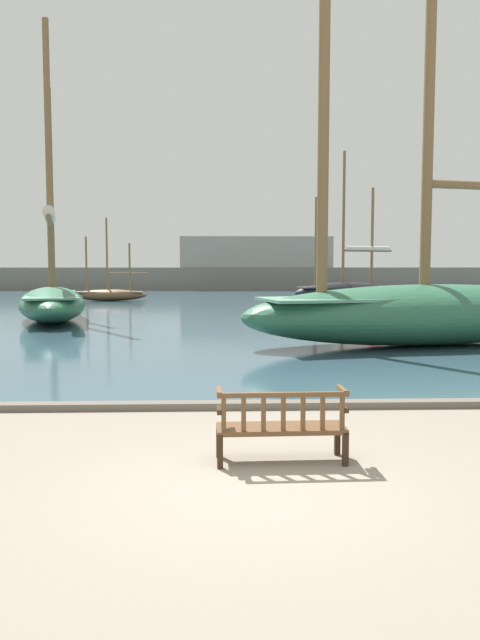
{
  "coord_description": "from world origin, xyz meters",
  "views": [
    {
      "loc": [
        -0.4,
        -6.67,
        2.43
      ],
      "look_at": [
        0.19,
        10.0,
        1.0
      ],
      "focal_mm": 35.0,
      "sensor_mm": 36.0,
      "label": 1
    }
  ],
  "objects_px": {
    "sailboat_outer_starboard": "(109,294)",
    "channel_buoy": "(374,323)",
    "park_bench": "(281,425)",
    "sailboat_mid_port": "(52,297)",
    "sailboat_distant_harbor": "(345,290)",
    "sailboat_outer_port": "(433,301)"
  },
  "relations": [
    {
      "from": "sailboat_outer_starboard",
      "to": "channel_buoy",
      "type": "bearing_deg",
      "value": -57.65
    },
    {
      "from": "sailboat_outer_starboard",
      "to": "channel_buoy",
      "type": "distance_m",
      "value": 24.6
    },
    {
      "from": "park_bench",
      "to": "sailboat_outer_starboard",
      "type": "height_order",
      "value": "sailboat_outer_starboard"
    },
    {
      "from": "sailboat_mid_port",
      "to": "channel_buoy",
      "type": "distance_m",
      "value": 13.84
    },
    {
      "from": "sailboat_outer_starboard",
      "to": "sailboat_distant_harbor",
      "type": "bearing_deg",
      "value": -13.25
    },
    {
      "from": "sailboat_distant_harbor",
      "to": "park_bench",
      "type": "bearing_deg",
      "value": -102.95
    },
    {
      "from": "sailboat_distant_harbor",
      "to": "sailboat_outer_starboard",
      "type": "bearing_deg",
      "value": 166.75
    },
    {
      "from": "sailboat_outer_port",
      "to": "channel_buoy",
      "type": "distance_m",
      "value": 4.13
    },
    {
      "from": "sailboat_outer_starboard",
      "to": "sailboat_mid_port",
      "type": "height_order",
      "value": "sailboat_mid_port"
    },
    {
      "from": "sailboat_distant_harbor",
      "to": "sailboat_outer_port",
      "type": "relative_size",
      "value": 0.59
    },
    {
      "from": "park_bench",
      "to": "sailboat_outer_starboard",
      "type": "relative_size",
      "value": 0.28
    },
    {
      "from": "sailboat_outer_port",
      "to": "channel_buoy",
      "type": "height_order",
      "value": "sailboat_outer_port"
    },
    {
      "from": "sailboat_mid_port",
      "to": "sailboat_outer_port",
      "type": "relative_size",
      "value": 0.79
    },
    {
      "from": "park_bench",
      "to": "sailboat_outer_port",
      "type": "xyz_separation_m",
      "value": [
        5.69,
        10.97,
        0.93
      ]
    },
    {
      "from": "sailboat_mid_port",
      "to": "sailboat_outer_port",
      "type": "bearing_deg",
      "value": -32.92
    },
    {
      "from": "park_bench",
      "to": "sailboat_outer_port",
      "type": "distance_m",
      "value": 12.4
    },
    {
      "from": "sailboat_distant_harbor",
      "to": "channel_buoy",
      "type": "relative_size",
      "value": 7.51
    },
    {
      "from": "sailboat_mid_port",
      "to": "sailboat_outer_port",
      "type": "height_order",
      "value": "sailboat_outer_port"
    },
    {
      "from": "sailboat_outer_starboard",
      "to": "sailboat_outer_port",
      "type": "height_order",
      "value": "sailboat_outer_port"
    },
    {
      "from": "park_bench",
      "to": "sailboat_distant_harbor",
      "type": "distance_m",
      "value": 32.83
    },
    {
      "from": "sailboat_outer_starboard",
      "to": "sailboat_mid_port",
      "type": "distance_m",
      "value": 15.84
    },
    {
      "from": "sailboat_outer_starboard",
      "to": "sailboat_mid_port",
      "type": "xyz_separation_m",
      "value": [
        0.26,
        -15.83,
        0.55
      ]
    }
  ]
}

